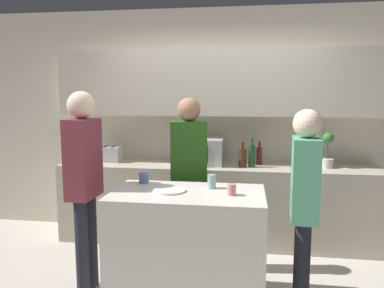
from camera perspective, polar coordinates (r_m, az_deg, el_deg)
back_wall at (r=4.47m, az=4.11°, el=5.55°), size 6.40×0.40×2.70m
back_counter at (r=4.38m, az=3.72°, el=-8.97°), size 3.60×0.62×0.89m
kitchen_island at (r=3.14m, az=-0.68°, el=-15.52°), size 1.21×0.69×0.93m
microwave at (r=4.30m, az=1.26°, el=-1.12°), size 0.52×0.39×0.30m
toaster at (r=4.57m, az=-12.45°, el=-1.53°), size 0.26×0.16×0.18m
potted_plant at (r=4.35m, az=19.94°, el=-0.83°), size 0.14×0.14×0.39m
bottle_0 at (r=4.17m, az=7.69°, el=-2.06°), size 0.09×0.09×0.28m
bottle_1 at (r=4.18m, az=9.11°, el=-1.80°), size 0.07×0.07×0.33m
bottle_2 at (r=4.37m, az=10.22°, el=-1.73°), size 0.07×0.07×0.27m
plate_on_island at (r=3.01m, az=-3.44°, el=-7.07°), size 0.26×0.26×0.01m
cup_0 at (r=3.09m, az=3.02°, el=-5.73°), size 0.07×0.07×0.12m
cup_1 at (r=3.29m, az=-7.35°, el=-5.12°), size 0.08×0.08×0.09m
cup_2 at (r=2.90m, az=6.07°, el=-6.93°), size 0.07×0.07×0.09m
person_left at (r=3.27m, az=-16.16°, el=-4.46°), size 0.23×0.35×1.72m
person_center at (r=2.92m, az=16.74°, el=-7.75°), size 0.22×0.35×1.59m
person_right at (r=3.57m, az=-0.47°, el=-3.81°), size 0.36×0.23×1.66m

